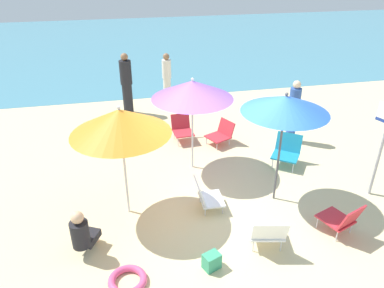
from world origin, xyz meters
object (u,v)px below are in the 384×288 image
at_px(person_c, 127,84).
at_px(person_d, 167,77).
at_px(beach_chair_c, 221,133).
at_px(warning_sign, 384,137).
at_px(beach_chair_d, 267,232).
at_px(umbrella_purple, 192,90).
at_px(umbrella_blue, 285,104).
at_px(swim_ring, 128,280).
at_px(beach_chair_f, 206,195).
at_px(umbrella_orange, 120,122).
at_px(beach_chair_a, 287,150).
at_px(person_a, 82,233).
at_px(person_b, 293,111).
at_px(beach_bag, 212,261).
at_px(beach_chair_b, 342,219).
at_px(beach_chair_e, 182,128).

distance_m(person_c, person_d, 1.47).
distance_m(beach_chair_c, warning_sign, 3.63).
bearing_deg(beach_chair_d, beach_chair_c, 7.10).
height_order(umbrella_purple, umbrella_blue, umbrella_blue).
relative_size(person_d, swim_ring, 2.67).
bearing_deg(beach_chair_f, person_c, 104.21).
xyz_separation_m(beach_chair_d, beach_chair_f, (-0.70, 1.20, -0.03)).
bearing_deg(umbrella_purple, beach_chair_f, -92.86).
relative_size(umbrella_orange, beach_chair_d, 3.14).
relative_size(umbrella_orange, beach_chair_a, 2.56).
bearing_deg(swim_ring, person_a, 129.90).
bearing_deg(person_c, beach_chair_f, -142.70).
bearing_deg(beach_chair_c, umbrella_blue, 73.57).
relative_size(umbrella_blue, beach_chair_d, 3.26).
xyz_separation_m(umbrella_purple, person_b, (2.66, 0.71, -0.99)).
height_order(warning_sign, beach_bag, warning_sign).
bearing_deg(person_b, umbrella_blue, -55.37).
xyz_separation_m(umbrella_blue, person_a, (-3.50, -0.75, -1.53)).
xyz_separation_m(umbrella_orange, swim_ring, (-0.12, -1.66, -1.76)).
height_order(beach_chair_b, beach_chair_d, beach_chair_b).
distance_m(umbrella_blue, beach_chair_f, 2.14).
bearing_deg(umbrella_orange, umbrella_blue, -3.79).
xyz_separation_m(beach_chair_f, person_c, (-1.11, 4.90, 0.59)).
relative_size(beach_chair_f, person_a, 0.71).
height_order(beach_chair_a, warning_sign, warning_sign).
bearing_deg(warning_sign, umbrella_blue, 153.48).
height_order(umbrella_orange, beach_chair_b, umbrella_orange).
bearing_deg(person_a, beach_chair_c, -17.25).
bearing_deg(beach_chair_c, person_d, -99.82).
distance_m(beach_chair_a, person_c, 4.95).
bearing_deg(person_d, warning_sign, -33.03).
bearing_deg(beach_chair_c, beach_chair_a, 107.67).
relative_size(person_b, swim_ring, 2.77).
xyz_separation_m(umbrella_purple, beach_chair_f, (-0.08, -1.51, -1.50)).
xyz_separation_m(umbrella_purple, person_d, (0.08, 4.12, -1.03)).
bearing_deg(beach_chair_c, umbrella_orange, 18.02).
height_order(umbrella_blue, person_c, umbrella_blue).
distance_m(beach_chair_a, beach_chair_e, 2.63).
distance_m(person_a, swim_ring, 1.03).
distance_m(beach_chair_d, beach_chair_f, 1.39).
xyz_separation_m(umbrella_orange, person_b, (4.13, 2.01, -1.01)).
bearing_deg(beach_chair_f, beach_chair_c, 69.10).
xyz_separation_m(beach_chair_b, person_d, (-1.88, 6.78, 0.44)).
bearing_deg(beach_chair_b, beach_chair_e, 5.25).
xyz_separation_m(beach_chair_c, person_b, (1.72, -0.23, 0.52)).
distance_m(umbrella_blue, beach_chair_b, 2.12).
height_order(beach_chair_f, swim_ring, beach_chair_f).
distance_m(beach_chair_e, person_a, 4.21).
relative_size(umbrella_blue, beach_chair_f, 3.56).
bearing_deg(person_d, person_b, -23.97).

